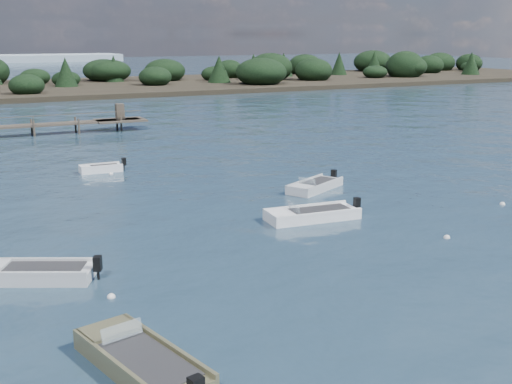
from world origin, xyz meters
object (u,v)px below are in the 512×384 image
tender_far_white (101,170)px  dinghy_mid_white_b (315,187)px  dinghy_mid_grey (35,276)px  dinghy_near_olive (141,364)px  dinghy_mid_white_a (312,216)px

tender_far_white → dinghy_mid_white_b: dinghy_mid_white_b is taller
dinghy_mid_grey → dinghy_near_olive: bearing=-78.6°
dinghy_mid_white_a → dinghy_mid_grey: 14.77m
tender_far_white → dinghy_mid_white_a: bearing=-66.8°
dinghy_mid_white_a → dinghy_mid_white_b: 6.76m
tender_far_white → dinghy_mid_white_b: 15.87m
tender_far_white → dinghy_near_olive: bearing=-100.7°
dinghy_mid_white_a → dinghy_mid_grey: (-14.55, -2.54, 0.01)m
dinghy_mid_white_a → dinghy_near_olive: dinghy_near_olive is taller
dinghy_mid_grey → dinghy_mid_white_b: 19.98m
dinghy_mid_white_b → dinghy_mid_white_a: bearing=-122.7°
dinghy_near_olive → dinghy_mid_white_b: bearing=46.2°
dinghy_mid_grey → dinghy_near_olive: 9.07m
tender_far_white → dinghy_mid_white_a: (7.35, -17.14, 0.00)m
dinghy_near_olive → dinghy_mid_grey: bearing=101.4°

